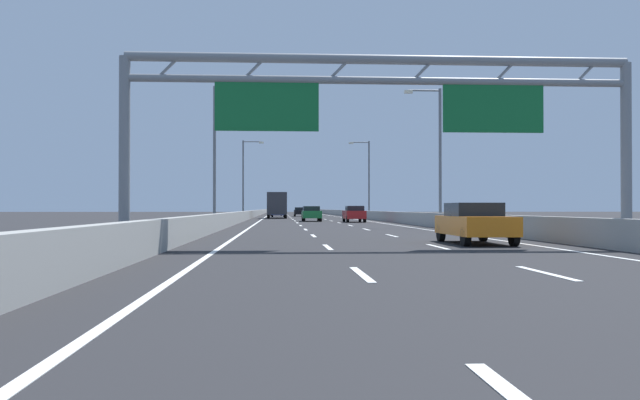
% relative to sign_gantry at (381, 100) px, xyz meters
% --- Properties ---
extents(ground_plane, '(260.00, 260.00, 0.00)m').
position_rel_sign_gantry_xyz_m(ground_plane, '(-0.00, 78.11, -4.84)').
color(ground_plane, '#262628').
extents(lane_dash_left_1, '(0.16, 3.00, 0.01)m').
position_rel_sign_gantry_xyz_m(lane_dash_left_1, '(-1.80, -9.39, -4.83)').
color(lane_dash_left_1, white).
rests_on(lane_dash_left_1, ground_plane).
extents(lane_dash_left_2, '(0.16, 3.00, 0.01)m').
position_rel_sign_gantry_xyz_m(lane_dash_left_2, '(-1.80, -0.39, -4.83)').
color(lane_dash_left_2, white).
rests_on(lane_dash_left_2, ground_plane).
extents(lane_dash_left_3, '(0.16, 3.00, 0.01)m').
position_rel_sign_gantry_xyz_m(lane_dash_left_3, '(-1.80, 8.61, -4.83)').
color(lane_dash_left_3, white).
rests_on(lane_dash_left_3, ground_plane).
extents(lane_dash_left_4, '(0.16, 3.00, 0.01)m').
position_rel_sign_gantry_xyz_m(lane_dash_left_4, '(-1.80, 17.61, -4.83)').
color(lane_dash_left_4, white).
rests_on(lane_dash_left_4, ground_plane).
extents(lane_dash_left_5, '(0.16, 3.00, 0.01)m').
position_rel_sign_gantry_xyz_m(lane_dash_left_5, '(-1.80, 26.61, -4.83)').
color(lane_dash_left_5, white).
rests_on(lane_dash_left_5, ground_plane).
extents(lane_dash_left_6, '(0.16, 3.00, 0.01)m').
position_rel_sign_gantry_xyz_m(lane_dash_left_6, '(-1.80, 35.61, -4.83)').
color(lane_dash_left_6, white).
rests_on(lane_dash_left_6, ground_plane).
extents(lane_dash_left_7, '(0.16, 3.00, 0.01)m').
position_rel_sign_gantry_xyz_m(lane_dash_left_7, '(-1.80, 44.61, -4.83)').
color(lane_dash_left_7, white).
rests_on(lane_dash_left_7, ground_plane).
extents(lane_dash_left_8, '(0.16, 3.00, 0.01)m').
position_rel_sign_gantry_xyz_m(lane_dash_left_8, '(-1.80, 53.61, -4.83)').
color(lane_dash_left_8, white).
rests_on(lane_dash_left_8, ground_plane).
extents(lane_dash_left_9, '(0.16, 3.00, 0.01)m').
position_rel_sign_gantry_xyz_m(lane_dash_left_9, '(-1.80, 62.61, -4.83)').
color(lane_dash_left_9, white).
rests_on(lane_dash_left_9, ground_plane).
extents(lane_dash_left_10, '(0.16, 3.00, 0.01)m').
position_rel_sign_gantry_xyz_m(lane_dash_left_10, '(-1.80, 71.61, -4.83)').
color(lane_dash_left_10, white).
rests_on(lane_dash_left_10, ground_plane).
extents(lane_dash_left_11, '(0.16, 3.00, 0.01)m').
position_rel_sign_gantry_xyz_m(lane_dash_left_11, '(-1.80, 80.61, -4.83)').
color(lane_dash_left_11, white).
rests_on(lane_dash_left_11, ground_plane).
extents(lane_dash_left_12, '(0.16, 3.00, 0.01)m').
position_rel_sign_gantry_xyz_m(lane_dash_left_12, '(-1.80, 89.61, -4.83)').
color(lane_dash_left_12, white).
rests_on(lane_dash_left_12, ground_plane).
extents(lane_dash_left_13, '(0.16, 3.00, 0.01)m').
position_rel_sign_gantry_xyz_m(lane_dash_left_13, '(-1.80, 98.61, -4.83)').
color(lane_dash_left_13, white).
rests_on(lane_dash_left_13, ground_plane).
extents(lane_dash_left_14, '(0.16, 3.00, 0.01)m').
position_rel_sign_gantry_xyz_m(lane_dash_left_14, '(-1.80, 107.61, -4.83)').
color(lane_dash_left_14, white).
rests_on(lane_dash_left_14, ground_plane).
extents(lane_dash_left_15, '(0.16, 3.00, 0.01)m').
position_rel_sign_gantry_xyz_m(lane_dash_left_15, '(-1.80, 116.61, -4.83)').
color(lane_dash_left_15, white).
rests_on(lane_dash_left_15, ground_plane).
extents(lane_dash_left_16, '(0.16, 3.00, 0.01)m').
position_rel_sign_gantry_xyz_m(lane_dash_left_16, '(-1.80, 125.61, -4.83)').
color(lane_dash_left_16, white).
rests_on(lane_dash_left_16, ground_plane).
extents(lane_dash_left_17, '(0.16, 3.00, 0.01)m').
position_rel_sign_gantry_xyz_m(lane_dash_left_17, '(-1.80, 134.61, -4.83)').
color(lane_dash_left_17, white).
rests_on(lane_dash_left_17, ground_plane).
extents(lane_dash_right_1, '(0.16, 3.00, 0.01)m').
position_rel_sign_gantry_xyz_m(lane_dash_right_1, '(1.80, -9.39, -4.83)').
color(lane_dash_right_1, white).
rests_on(lane_dash_right_1, ground_plane).
extents(lane_dash_right_2, '(0.16, 3.00, 0.01)m').
position_rel_sign_gantry_xyz_m(lane_dash_right_2, '(1.80, -0.39, -4.83)').
color(lane_dash_right_2, white).
rests_on(lane_dash_right_2, ground_plane).
extents(lane_dash_right_3, '(0.16, 3.00, 0.01)m').
position_rel_sign_gantry_xyz_m(lane_dash_right_3, '(1.80, 8.61, -4.83)').
color(lane_dash_right_3, white).
rests_on(lane_dash_right_3, ground_plane).
extents(lane_dash_right_4, '(0.16, 3.00, 0.01)m').
position_rel_sign_gantry_xyz_m(lane_dash_right_4, '(1.80, 17.61, -4.83)').
color(lane_dash_right_4, white).
rests_on(lane_dash_right_4, ground_plane).
extents(lane_dash_right_5, '(0.16, 3.00, 0.01)m').
position_rel_sign_gantry_xyz_m(lane_dash_right_5, '(1.80, 26.61, -4.83)').
color(lane_dash_right_5, white).
rests_on(lane_dash_right_5, ground_plane).
extents(lane_dash_right_6, '(0.16, 3.00, 0.01)m').
position_rel_sign_gantry_xyz_m(lane_dash_right_6, '(1.80, 35.61, -4.83)').
color(lane_dash_right_6, white).
rests_on(lane_dash_right_6, ground_plane).
extents(lane_dash_right_7, '(0.16, 3.00, 0.01)m').
position_rel_sign_gantry_xyz_m(lane_dash_right_7, '(1.80, 44.61, -4.83)').
color(lane_dash_right_7, white).
rests_on(lane_dash_right_7, ground_plane).
extents(lane_dash_right_8, '(0.16, 3.00, 0.01)m').
position_rel_sign_gantry_xyz_m(lane_dash_right_8, '(1.80, 53.61, -4.83)').
color(lane_dash_right_8, white).
rests_on(lane_dash_right_8, ground_plane).
extents(lane_dash_right_9, '(0.16, 3.00, 0.01)m').
position_rel_sign_gantry_xyz_m(lane_dash_right_9, '(1.80, 62.61, -4.83)').
color(lane_dash_right_9, white).
rests_on(lane_dash_right_9, ground_plane).
extents(lane_dash_right_10, '(0.16, 3.00, 0.01)m').
position_rel_sign_gantry_xyz_m(lane_dash_right_10, '(1.80, 71.61, -4.83)').
color(lane_dash_right_10, white).
rests_on(lane_dash_right_10, ground_plane).
extents(lane_dash_right_11, '(0.16, 3.00, 0.01)m').
position_rel_sign_gantry_xyz_m(lane_dash_right_11, '(1.80, 80.61, -4.83)').
color(lane_dash_right_11, white).
rests_on(lane_dash_right_11, ground_plane).
extents(lane_dash_right_12, '(0.16, 3.00, 0.01)m').
position_rel_sign_gantry_xyz_m(lane_dash_right_12, '(1.80, 89.61, -4.83)').
color(lane_dash_right_12, white).
rests_on(lane_dash_right_12, ground_plane).
extents(lane_dash_right_13, '(0.16, 3.00, 0.01)m').
position_rel_sign_gantry_xyz_m(lane_dash_right_13, '(1.80, 98.61, -4.83)').
color(lane_dash_right_13, white).
rests_on(lane_dash_right_13, ground_plane).
extents(lane_dash_right_14, '(0.16, 3.00, 0.01)m').
position_rel_sign_gantry_xyz_m(lane_dash_right_14, '(1.80, 107.61, -4.83)').
color(lane_dash_right_14, white).
rests_on(lane_dash_right_14, ground_plane).
extents(lane_dash_right_15, '(0.16, 3.00, 0.01)m').
position_rel_sign_gantry_xyz_m(lane_dash_right_15, '(1.80, 116.61, -4.83)').
color(lane_dash_right_15, white).
rests_on(lane_dash_right_15, ground_plane).
extents(lane_dash_right_16, '(0.16, 3.00, 0.01)m').
position_rel_sign_gantry_xyz_m(lane_dash_right_16, '(1.80, 125.61, -4.83)').
color(lane_dash_right_16, white).
rests_on(lane_dash_right_16, ground_plane).
extents(lane_dash_right_17, '(0.16, 3.00, 0.01)m').
position_rel_sign_gantry_xyz_m(lane_dash_right_17, '(1.80, 134.61, -4.83)').
color(lane_dash_right_17, white).
rests_on(lane_dash_right_17, ground_plane).
extents(edge_line_left, '(0.16, 176.00, 0.01)m').
position_rel_sign_gantry_xyz_m(edge_line_left, '(-5.25, 66.11, -4.83)').
color(edge_line_left, white).
rests_on(edge_line_left, ground_plane).
extents(edge_line_right, '(0.16, 176.00, 0.01)m').
position_rel_sign_gantry_xyz_m(edge_line_right, '(5.25, 66.11, -4.83)').
color(edge_line_right, white).
rests_on(edge_line_right, ground_plane).
extents(barrier_left, '(0.45, 220.00, 0.95)m').
position_rel_sign_gantry_xyz_m(barrier_left, '(-6.90, 88.11, -4.37)').
color(barrier_left, '#9E9E99').
rests_on(barrier_left, ground_plane).
extents(barrier_right, '(0.45, 220.00, 0.95)m').
position_rel_sign_gantry_xyz_m(barrier_right, '(6.90, 88.11, -4.37)').
color(barrier_right, '#9E9E99').
rests_on(barrier_right, ground_plane).
extents(sign_gantry, '(17.10, 0.36, 6.36)m').
position_rel_sign_gantry_xyz_m(sign_gantry, '(0.00, 0.00, 0.00)').
color(sign_gantry, gray).
rests_on(sign_gantry, ground_plane).
extents(streetlamp_left_mid, '(2.58, 0.28, 9.50)m').
position_rel_sign_gantry_xyz_m(streetlamp_left_mid, '(-7.47, 23.75, 0.56)').
color(streetlamp_left_mid, slate).
rests_on(streetlamp_left_mid, ground_plane).
extents(streetlamp_right_mid, '(2.58, 0.28, 9.50)m').
position_rel_sign_gantry_xyz_m(streetlamp_right_mid, '(7.46, 23.75, 0.56)').
color(streetlamp_right_mid, slate).
rests_on(streetlamp_right_mid, ground_plane).
extents(streetlamp_left_far, '(2.58, 0.28, 9.50)m').
position_rel_sign_gantry_xyz_m(streetlamp_left_far, '(-7.47, 60.60, 0.56)').
color(streetlamp_left_far, slate).
rests_on(streetlamp_left_far, ground_plane).
extents(streetlamp_right_far, '(2.58, 0.28, 9.50)m').
position_rel_sign_gantry_xyz_m(streetlamp_right_far, '(7.46, 60.60, 0.56)').
color(streetlamp_right_far, slate).
rests_on(streetlamp_right_far, ground_plane).
extents(orange_car, '(1.85, 4.53, 1.46)m').
position_rel_sign_gantry_xyz_m(orange_car, '(3.61, 1.58, -4.08)').
color(orange_car, orange).
rests_on(orange_car, ground_plane).
extents(green_car, '(1.76, 4.63, 1.45)m').
position_rel_sign_gantry_xyz_m(green_car, '(-0.25, 42.81, -4.08)').
color(green_car, '#1E7A38').
rests_on(green_car, ground_plane).
extents(red_car, '(1.71, 4.49, 1.47)m').
position_rel_sign_gantry_xyz_m(red_car, '(3.40, 38.57, -4.08)').
color(red_car, red).
rests_on(red_car, ground_plane).
extents(silver_car, '(1.88, 4.50, 1.41)m').
position_rel_sign_gantry_xyz_m(silver_car, '(-3.79, 108.45, -4.10)').
color(silver_car, '#A8ADB2').
rests_on(silver_car, ground_plane).
extents(blue_car, '(1.86, 4.55, 1.46)m').
position_rel_sign_gantry_xyz_m(blue_car, '(-3.44, 72.07, -4.08)').
color(blue_car, '#2347AD').
rests_on(blue_car, ground_plane).
extents(white_car, '(1.88, 4.18, 1.45)m').
position_rel_sign_gantry_xyz_m(white_car, '(-3.78, 90.67, -4.10)').
color(white_car, silver).
rests_on(white_car, ground_plane).
extents(black_car, '(1.75, 4.31, 1.38)m').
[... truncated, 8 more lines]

